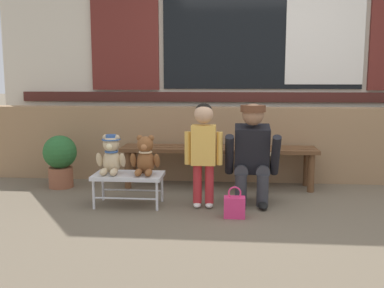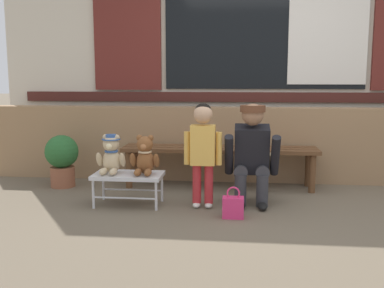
{
  "view_description": "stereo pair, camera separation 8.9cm",
  "coord_description": "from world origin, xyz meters",
  "views": [
    {
      "loc": [
        -0.37,
        -3.67,
        1.17
      ],
      "look_at": [
        -0.74,
        0.53,
        0.55
      ],
      "focal_mm": 41.31,
      "sensor_mm": 36.0,
      "label": 1
    },
    {
      "loc": [
        -0.29,
        -3.66,
        1.17
      ],
      "look_at": [
        -0.74,
        0.53,
        0.55
      ],
      "focal_mm": 41.31,
      "sensor_mm": 36.0,
      "label": 2
    }
  ],
  "objects": [
    {
      "name": "handbag_on_ground",
      "position": [
        -0.33,
        -0.01,
        0.1
      ],
      "size": [
        0.18,
        0.11,
        0.27
      ],
      "color": "#E53370",
      "rests_on": "ground"
    },
    {
      "name": "ground_plane",
      "position": [
        0.0,
        0.0,
        0.0
      ],
      "size": [
        60.0,
        60.0,
        0.0
      ],
      "primitive_type": "plane",
      "color": "brown"
    },
    {
      "name": "child_standing",
      "position": [
        -0.61,
        0.28,
        0.59
      ],
      "size": [
        0.35,
        0.18,
        0.96
      ],
      "color": "#B7282D",
      "rests_on": "ground"
    },
    {
      "name": "small_display_bench",
      "position": [
        -1.31,
        0.28,
        0.27
      ],
      "size": [
        0.64,
        0.36,
        0.3
      ],
      "color": "silver",
      "rests_on": "ground"
    },
    {
      "name": "teddy_bear_plain",
      "position": [
        -1.15,
        0.28,
        0.46
      ],
      "size": [
        0.28,
        0.26,
        0.36
      ],
      "color": "brown",
      "rests_on": "small_display_bench"
    },
    {
      "name": "teddy_bear_with_hat",
      "position": [
        -1.47,
        0.28,
        0.47
      ],
      "size": [
        0.28,
        0.27,
        0.36
      ],
      "color": "#CCB289",
      "rests_on": "small_display_bench"
    },
    {
      "name": "potted_plant",
      "position": [
        -2.2,
        0.89,
        0.32
      ],
      "size": [
        0.36,
        0.36,
        0.57
      ],
      "color": "brown",
      "rests_on": "ground"
    },
    {
      "name": "wooden_bench_long",
      "position": [
        -0.49,
        1.06,
        0.37
      ],
      "size": [
        2.1,
        0.4,
        0.44
      ],
      "color": "brown",
      "rests_on": "ground"
    },
    {
      "name": "shop_facade",
      "position": [
        0.0,
        1.94,
        1.67
      ],
      "size": [
        6.56,
        0.26,
        3.31
      ],
      "color": "beige",
      "rests_on": "ground"
    },
    {
      "name": "adult_crouching",
      "position": [
        -0.15,
        0.43,
        0.48
      ],
      "size": [
        0.5,
        0.49,
        0.95
      ],
      "color": "#333338",
      "rests_on": "ground"
    },
    {
      "name": "brick_low_wall",
      "position": [
        0.0,
        1.43,
        0.42
      ],
      "size": [
        6.43,
        0.25,
        0.85
      ],
      "primitive_type": "cube",
      "color": "#997551",
      "rests_on": "ground"
    }
  ]
}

